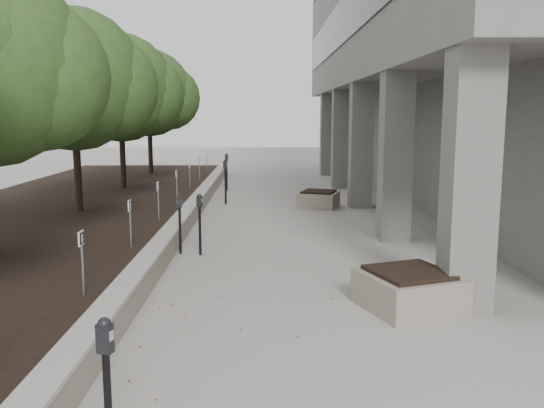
{
  "coord_description": "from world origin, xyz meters",
  "views": [
    {
      "loc": [
        0.31,
        -7.61,
        3.02
      ],
      "look_at": [
        0.47,
        6.5,
        0.8
      ],
      "focal_mm": 37.94,
      "sensor_mm": 36.0,
      "label": 1
    }
  ],
  "objects": [
    {
      "name": "parking_meter_5",
      "position": [
        -1.22,
        15.05,
        0.74
      ],
      "size": [
        0.15,
        0.11,
        1.47
      ],
      "primitive_type": null,
      "rotation": [
        0.0,
        0.0,
        -0.01
      ],
      "color": "black",
      "rests_on": "ground"
    },
    {
      "name": "crabapple_tree_4",
      "position": [
        -4.8,
        13.0,
        3.12
      ],
      "size": [
        4.6,
        4.0,
        5.44
      ],
      "primitive_type": null,
      "color": "#284A1C",
      "rests_on": "planting_bed"
    },
    {
      "name": "retaining_wall",
      "position": [
        -1.82,
        9.0,
        0.25
      ],
      "size": [
        0.39,
        26.0,
        0.5
      ],
      "primitive_type": null,
      "color": "gray",
      "rests_on": "ground"
    },
    {
      "name": "ground",
      "position": [
        0.0,
        0.0,
        0.0
      ],
      "size": [
        90.0,
        90.0,
        0.0
      ],
      "primitive_type": "plane",
      "color": "#9B968F",
      "rests_on": "ground"
    },
    {
      "name": "berry_scatter",
      "position": [
        -0.1,
        5.0,
        0.01
      ],
      "size": [
        3.3,
        14.1,
        0.02
      ],
      "primitive_type": null,
      "color": "maroon",
      "rests_on": "ground"
    },
    {
      "name": "parking_sign_3",
      "position": [
        -2.35,
        3.5,
        0.88
      ],
      "size": [
        0.04,
        0.22,
        0.96
      ],
      "primitive_type": null,
      "color": "black",
      "rests_on": "planting_bed"
    },
    {
      "name": "parking_meter_2",
      "position": [
        -1.55,
        4.64,
        0.64
      ],
      "size": [
        0.15,
        0.12,
        1.29
      ],
      "primitive_type": null,
      "rotation": [
        0.0,
        0.0,
        0.27
      ],
      "color": "black",
      "rests_on": "ground"
    },
    {
      "name": "parking_meter_1",
      "position": [
        -0.98,
        -3.23,
        0.71
      ],
      "size": [
        0.17,
        0.14,
        1.42
      ],
      "primitive_type": null,
      "rotation": [
        0.0,
        0.0,
        -0.34
      ],
      "color": "black",
      "rests_on": "ground"
    },
    {
      "name": "planter_back",
      "position": [
        2.05,
        10.89,
        0.28
      ],
      "size": [
        1.5,
        1.5,
        0.55
      ],
      "primitive_type": null,
      "rotation": [
        0.0,
        0.0,
        -0.33
      ],
      "color": "gray",
      "rests_on": "ground"
    },
    {
      "name": "parking_sign_7",
      "position": [
        -2.35,
        15.5,
        0.88
      ],
      "size": [
        0.04,
        0.22,
        0.96
      ],
      "primitive_type": null,
      "color": "black",
      "rests_on": "planting_bed"
    },
    {
      "name": "parking_sign_2",
      "position": [
        -2.35,
        0.5,
        0.88
      ],
      "size": [
        0.04,
        0.22,
        0.96
      ],
      "primitive_type": null,
      "color": "black",
      "rests_on": "planting_bed"
    },
    {
      "name": "parking_sign_5",
      "position": [
        -2.35,
        9.5,
        0.88
      ],
      "size": [
        0.04,
        0.22,
        0.96
      ],
      "primitive_type": null,
      "color": "black",
      "rests_on": "planting_bed"
    },
    {
      "name": "parking_meter_4",
      "position": [
        -1.03,
        11.53,
        0.76
      ],
      "size": [
        0.17,
        0.14,
        1.52
      ],
      "primitive_type": null,
      "rotation": [
        0.0,
        0.0,
        -0.22
      ],
      "color": "black",
      "rests_on": "ground"
    },
    {
      "name": "parking_sign_4",
      "position": [
        -2.35,
        6.5,
        0.88
      ],
      "size": [
        0.04,
        0.22,
        0.96
      ],
      "primitive_type": null,
      "color": "black",
      "rests_on": "planting_bed"
    },
    {
      "name": "parking_meter_3",
      "position": [
        -1.1,
        4.52,
        0.67
      ],
      "size": [
        0.16,
        0.13,
        1.34
      ],
      "primitive_type": null,
      "rotation": [
        0.0,
        0.0,
        -0.31
      ],
      "color": "black",
      "rests_on": "ground"
    },
    {
      "name": "planting_bed",
      "position": [
        -5.5,
        9.0,
        0.2
      ],
      "size": [
        7.0,
        26.0,
        0.4
      ],
      "primitive_type": "cube",
      "color": "black",
      "rests_on": "ground"
    },
    {
      "name": "crabapple_tree_3",
      "position": [
        -4.8,
        8.0,
        3.12
      ],
      "size": [
        4.6,
        4.0,
        5.44
      ],
      "primitive_type": null,
      "color": "#284A1C",
      "rests_on": "planting_bed"
    },
    {
      "name": "parking_sign_6",
      "position": [
        -2.35,
        12.5,
        0.88
      ],
      "size": [
        0.04,
        0.22,
        0.96
      ],
      "primitive_type": null,
      "color": "black",
      "rests_on": "planting_bed"
    },
    {
      "name": "crabapple_tree_5",
      "position": [
        -4.8,
        18.0,
        3.12
      ],
      "size": [
        4.6,
        4.0,
        5.44
      ],
      "primitive_type": null,
      "color": "#284A1C",
      "rests_on": "planting_bed"
    },
    {
      "name": "planter_front",
      "position": [
        2.55,
        1.0,
        0.31
      ],
      "size": [
        1.71,
        1.71,
        0.62
      ],
      "primitive_type": null,
      "rotation": [
        0.0,
        0.0,
        0.35
      ],
      "color": "gray",
      "rests_on": "ground"
    },
    {
      "name": "parking_sign_8",
      "position": [
        -2.35,
        18.5,
        0.88
      ],
      "size": [
        0.04,
        0.22,
        0.96
      ],
      "primitive_type": null,
      "color": "black",
      "rests_on": "planting_bed"
    }
  ]
}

